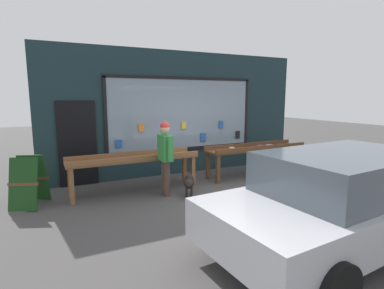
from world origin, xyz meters
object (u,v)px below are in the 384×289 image
at_px(person_browsing, 165,153).
at_px(small_dog, 189,182).
at_px(display_table_left, 134,161).
at_px(sandwich_board_sign, 29,181).
at_px(parked_car, 345,197).
at_px(display_table_right, 255,150).

distance_m(person_browsing, small_dog, 0.84).
bearing_deg(small_dog, display_table_left, 77.31).
bearing_deg(sandwich_board_sign, person_browsing, 10.61).
bearing_deg(display_table_left, person_browsing, -43.17).
height_order(person_browsing, parked_car, person_browsing).
relative_size(person_browsing, sandwich_board_sign, 1.63).
xyz_separation_m(small_dog, parked_car, (1.09, -3.01, 0.43)).
height_order(display_table_right, parked_car, parked_car).
distance_m(display_table_left, display_table_right, 3.45).
bearing_deg(person_browsing, display_table_left, 47.55).
bearing_deg(display_table_right, person_browsing, -169.62).
height_order(display_table_right, sandwich_board_sign, sandwich_board_sign).
xyz_separation_m(small_dog, sandwich_board_sign, (-3.15, 0.86, 0.20)).
xyz_separation_m(display_table_left, person_browsing, (0.56, -0.53, 0.24)).
xyz_separation_m(display_table_right, person_browsing, (-2.89, -0.53, 0.25)).
distance_m(small_dog, parked_car, 3.23).
height_order(display_table_left, display_table_right, display_table_left).
bearing_deg(display_table_right, sandwich_board_sign, 179.65).
bearing_deg(display_table_left, sandwich_board_sign, 179.04).
relative_size(display_table_left, sandwich_board_sign, 2.90).
distance_m(small_dog, sandwich_board_sign, 3.27).
bearing_deg(small_dog, display_table_right, -44.63).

